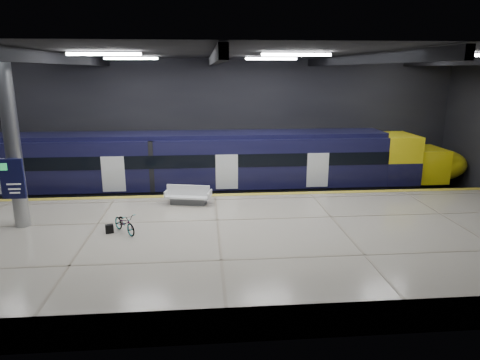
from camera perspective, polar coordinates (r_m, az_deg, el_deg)
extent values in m
plane|color=black|center=(19.73, -3.11, -7.36)|extent=(30.00, 30.00, 0.00)
cube|color=black|center=(26.53, -3.80, 7.22)|extent=(30.00, 0.10, 8.00)
cube|color=black|center=(10.85, -2.00, -3.41)|extent=(30.00, 0.10, 8.00)
cube|color=black|center=(18.33, -3.46, 16.54)|extent=(30.00, 16.00, 0.10)
cube|color=black|center=(19.12, -22.37, 14.68)|extent=(0.25, 16.00, 0.40)
cube|color=black|center=(18.32, -3.45, 15.76)|extent=(0.25, 16.00, 0.40)
cube|color=black|center=(19.44, 15.20, 15.22)|extent=(0.25, 16.00, 0.40)
cube|color=white|center=(16.69, -17.67, 15.71)|extent=(2.60, 0.18, 0.10)
cube|color=white|center=(16.69, 7.52, 16.24)|extent=(2.60, 0.18, 0.10)
cube|color=white|center=(19.41, 28.85, 14.37)|extent=(2.60, 0.18, 0.10)
cube|color=white|center=(22.59, -14.33, 15.43)|extent=(2.60, 0.18, 0.10)
cube|color=white|center=(22.59, 4.18, 15.82)|extent=(2.60, 0.18, 0.10)
cube|color=white|center=(24.67, 21.04, 14.82)|extent=(2.60, 0.18, 0.10)
cube|color=#B4A898|center=(17.21, -2.86, -8.75)|extent=(30.00, 11.00, 1.10)
cube|color=gold|center=(21.97, -3.39, -2.02)|extent=(30.00, 0.40, 0.01)
cube|color=gray|center=(24.21, -3.49, -2.99)|extent=(30.00, 0.08, 0.16)
cube|color=gray|center=(25.58, -3.57, -2.03)|extent=(30.00, 0.08, 0.16)
cube|color=black|center=(24.82, -8.87, -1.56)|extent=(24.00, 2.58, 0.80)
cube|color=black|center=(24.40, -9.03, 2.45)|extent=(24.00, 2.80, 2.75)
cube|color=black|center=(24.14, -9.17, 5.92)|extent=(24.00, 2.30, 0.24)
cube|color=black|center=(22.97, -9.29, 2.39)|extent=(24.00, 0.04, 0.70)
cube|color=white|center=(23.05, -1.78, 1.09)|extent=(1.20, 0.05, 1.90)
cube|color=yellow|center=(26.79, 19.95, 2.82)|extent=(2.00, 2.80, 2.75)
ellipsoid|color=yellow|center=(28.06, 24.69, 1.87)|extent=(3.60, 2.52, 1.90)
cube|color=black|center=(26.88, 20.56, 3.19)|extent=(1.60, 2.38, 0.80)
cube|color=#595B60|center=(20.61, -6.88, -2.78)|extent=(1.74, 0.87, 0.31)
cube|color=white|center=(20.54, -6.90, -2.14)|extent=(2.22, 1.32, 0.08)
cube|color=white|center=(20.46, -6.92, -1.36)|extent=(2.05, 0.54, 0.52)
cube|color=white|center=(20.79, -9.68, -1.69)|extent=(0.25, 0.88, 0.31)
cube|color=white|center=(20.28, -4.06, -1.93)|extent=(0.25, 0.88, 0.31)
imported|color=#99999E|center=(17.46, -15.14, -5.54)|extent=(1.37, 1.55, 0.81)
cube|color=black|center=(17.66, -17.01, -6.25)|extent=(0.34, 0.27, 0.35)
cylinder|color=#9EA0A5|center=(19.07, -28.07, 4.38)|extent=(0.60, 0.60, 6.90)
cube|color=#0F1139|center=(18.93, -28.07, 0.14)|extent=(0.90, 0.12, 1.60)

